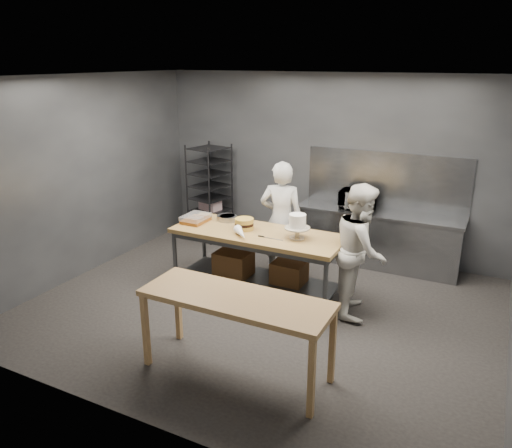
{
  "coord_description": "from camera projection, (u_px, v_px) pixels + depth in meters",
  "views": [
    {
      "loc": [
        2.64,
        -5.43,
        3.2
      ],
      "look_at": [
        -0.26,
        0.35,
        1.05
      ],
      "focal_mm": 35.0,
      "sensor_mm": 36.0,
      "label": 1
    }
  ],
  "objects": [
    {
      "name": "back_counter",
      "position": [
        377.0,
        238.0,
        8.02
      ],
      "size": [
        2.6,
        0.6,
        0.9
      ],
      "color": "slate",
      "rests_on": "ground"
    },
    {
      "name": "chef_behind",
      "position": [
        281.0,
        220.0,
        7.49
      ],
      "size": [
        0.73,
        0.56,
        1.79
      ],
      "primitive_type": "imported",
      "rotation": [
        0.0,
        0.0,
        3.37
      ],
      "color": "silver",
      "rests_on": "ground"
    },
    {
      "name": "chef_right",
      "position": [
        361.0,
        250.0,
        6.39
      ],
      "size": [
        0.84,
        0.97,
        1.74
      ],
      "primitive_type": "imported",
      "rotation": [
        0.0,
        0.0,
        1.8
      ],
      "color": "silver",
      "rests_on": "ground"
    },
    {
      "name": "near_counter",
      "position": [
        236.0,
        304.0,
        5.1
      ],
      "size": [
        2.0,
        0.7,
        0.9
      ],
      "color": "olive",
      "rests_on": "ground"
    },
    {
      "name": "back_wall",
      "position": [
        327.0,
        165.0,
        8.38
      ],
      "size": [
        6.0,
        0.04,
        3.0
      ],
      "primitive_type": "cube",
      "color": "#4C4F54",
      "rests_on": "ground"
    },
    {
      "name": "offset_spatula",
      "position": [
        267.0,
        238.0,
        6.67
      ],
      "size": [
        0.36,
        0.02,
        0.02
      ],
      "color": "slate",
      "rests_on": "work_table"
    },
    {
      "name": "splashback_panel",
      "position": [
        386.0,
        180.0,
        7.99
      ],
      "size": [
        2.6,
        0.02,
        0.9
      ],
      "primitive_type": "cube",
      "color": "slate",
      "rests_on": "back_counter"
    },
    {
      "name": "cake_pans",
      "position": [
        227.0,
        218.0,
        7.38
      ],
      "size": [
        0.32,
        0.28,
        0.07
      ],
      "color": "gray",
      "rests_on": "work_table"
    },
    {
      "name": "speed_rack",
      "position": [
        210.0,
        193.0,
        9.14
      ],
      "size": [
        0.72,
        0.76,
        1.75
      ],
      "color": "black",
      "rests_on": "ground"
    },
    {
      "name": "layer_cake",
      "position": [
        244.0,
        224.0,
        6.98
      ],
      "size": [
        0.26,
        0.26,
        0.16
      ],
      "color": "gold",
      "rests_on": "work_table"
    },
    {
      "name": "pastry_clamshells",
      "position": [
        196.0,
        218.0,
        7.3
      ],
      "size": [
        0.31,
        0.42,
        0.11
      ],
      "color": "#9F531F",
      "rests_on": "work_table"
    },
    {
      "name": "ground",
      "position": [
        262.0,
        308.0,
        6.74
      ],
      "size": [
        6.0,
        6.0,
        0.0
      ],
      "primitive_type": "plane",
      "color": "black",
      "rests_on": "ground"
    },
    {
      "name": "piping_bag",
      "position": [
        241.0,
        233.0,
        6.66
      ],
      "size": [
        0.35,
        0.36,
        0.12
      ],
      "primitive_type": "cone",
      "rotation": [
        1.57,
        0.0,
        0.75
      ],
      "color": "white",
      "rests_on": "work_table"
    },
    {
      "name": "microwave",
      "position": [
        357.0,
        200.0,
        7.98
      ],
      "size": [
        0.54,
        0.37,
        0.3
      ],
      "primitive_type": "imported",
      "color": "black",
      "rests_on": "back_counter"
    },
    {
      "name": "work_table",
      "position": [
        257.0,
        255.0,
        7.02
      ],
      "size": [
        2.4,
        0.9,
        0.92
      ],
      "color": "olive",
      "rests_on": "ground"
    },
    {
      "name": "frosted_cake_stand",
      "position": [
        297.0,
        224.0,
        6.58
      ],
      "size": [
        0.34,
        0.34,
        0.34
      ],
      "color": "#BBAE95",
      "rests_on": "work_table"
    }
  ]
}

